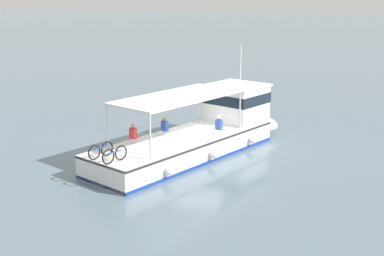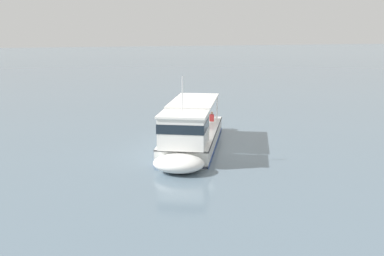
{
  "view_description": "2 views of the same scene",
  "coord_description": "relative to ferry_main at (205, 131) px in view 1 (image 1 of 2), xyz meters",
  "views": [
    {
      "loc": [
        24.28,
        6.08,
        7.95
      ],
      "look_at": [
        0.31,
        -0.22,
        1.4
      ],
      "focal_mm": 47.82,
      "sensor_mm": 36.0,
      "label": 1
    },
    {
      "loc": [
        -28.24,
        9.07,
        7.93
      ],
      "look_at": [
        0.31,
        -0.22,
        1.4
      ],
      "focal_mm": 42.1,
      "sensor_mm": 36.0,
      "label": 2
    }
  ],
  "objects": [
    {
      "name": "ground_plane",
      "position": [
        0.6,
        -0.23,
        -1.02
      ],
      "size": [
        400.0,
        400.0,
        0.0
      ],
      "primitive_type": "plane",
      "color": "slate"
    },
    {
      "name": "ferry_main",
      "position": [
        0.0,
        0.0,
        0.0
      ],
      "size": [
        12.79,
        8.31,
        5.32
      ],
      "color": "white",
      "rests_on": "ground"
    }
  ]
}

